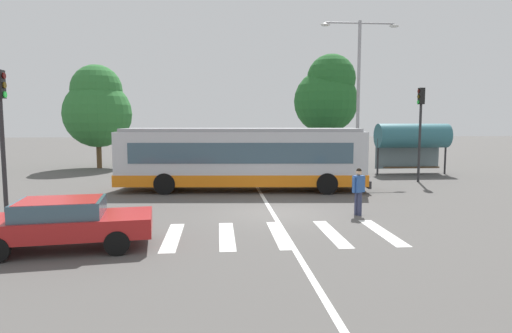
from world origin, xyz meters
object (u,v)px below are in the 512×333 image
object	(u,v)px
parked_car_white	(196,159)
parked_car_charcoal	(274,159)
traffic_light_far_corner	(420,120)
background_tree_left	(97,107)
city_transit_bus	(242,158)
twin_arm_street_lamp	(359,82)
parked_car_silver	(238,160)
bus_stop_shelter	(412,137)
pedestrian_crossing_street	(358,189)
parked_car_blue	(312,158)
foreground_sedan	(63,221)
background_tree_right	(327,95)
traffic_light_near_corner	(1,123)

from	to	relation	value
parked_car_white	parked_car_charcoal	world-z (taller)	same
traffic_light_far_corner	background_tree_left	size ratio (longest dim) A/B	0.70
city_transit_bus	traffic_light_far_corner	distance (m)	10.53
parked_car_charcoal	twin_arm_street_lamp	world-z (taller)	twin_arm_street_lamp
parked_car_silver	bus_stop_shelter	bearing A→B (deg)	-13.79
pedestrian_crossing_street	parked_car_blue	distance (m)	15.32
pedestrian_crossing_street	parked_car_white	distance (m)	16.58
foreground_sedan	background_tree_right	bearing A→B (deg)	60.73
twin_arm_street_lamp	background_tree_left	world-z (taller)	twin_arm_street_lamp
city_transit_bus	background_tree_left	bearing A→B (deg)	130.92
bus_stop_shelter	twin_arm_street_lamp	world-z (taller)	twin_arm_street_lamp
traffic_light_far_corner	pedestrian_crossing_street	bearing A→B (deg)	-126.64
parked_car_charcoal	bus_stop_shelter	xyz separation A→B (m)	(8.54, -3.01, 1.65)
background_tree_left	background_tree_right	distance (m)	17.57
twin_arm_street_lamp	parked_car_white	bearing A→B (deg)	159.99
pedestrian_crossing_street	parked_car_charcoal	world-z (taller)	pedestrian_crossing_street
city_transit_bus	pedestrian_crossing_street	size ratio (longest dim) A/B	7.12
pedestrian_crossing_street	background_tree_right	distance (m)	20.36
city_transit_bus	background_tree_left	distance (m)	15.22
pedestrian_crossing_street	parked_car_silver	bearing A→B (deg)	104.34
bus_stop_shelter	traffic_light_near_corner	bearing A→B (deg)	-147.92
parked_car_blue	parked_car_charcoal	bearing A→B (deg)	-170.77
pedestrian_crossing_street	background_tree_left	bearing A→B (deg)	128.19
parked_car_charcoal	traffic_light_near_corner	bearing A→B (deg)	-125.59
parked_car_charcoal	bus_stop_shelter	world-z (taller)	bus_stop_shelter
city_transit_bus	background_tree_left	size ratio (longest dim) A/B	1.64
pedestrian_crossing_street	bus_stop_shelter	distance (m)	13.96
foreground_sedan	background_tree_left	size ratio (longest dim) A/B	0.63
pedestrian_crossing_street	traffic_light_near_corner	world-z (taller)	traffic_light_near_corner
parked_car_silver	bus_stop_shelter	xyz separation A→B (m)	(11.07, -2.72, 1.65)
pedestrian_crossing_street	parked_car_white	world-z (taller)	pedestrian_crossing_street
parked_car_charcoal	background_tree_left	distance (m)	13.30
parked_car_blue	traffic_light_near_corner	xyz separation A→B (m)	(-13.64, -15.61, 2.59)
traffic_light_far_corner	background_tree_left	bearing A→B (deg)	155.56
pedestrian_crossing_street	background_tree_left	xyz separation A→B (m)	(-13.69, 17.40, 3.46)
parked_car_white	foreground_sedan	bearing A→B (deg)	-97.85
parked_car_charcoal	bus_stop_shelter	distance (m)	9.20
parked_car_charcoal	background_tree_right	world-z (taller)	background_tree_right
traffic_light_near_corner	background_tree_left	bearing A→B (deg)	95.34
traffic_light_near_corner	bus_stop_shelter	distance (m)	22.90
city_transit_bus	twin_arm_street_lamp	size ratio (longest dim) A/B	1.29
city_transit_bus	traffic_light_near_corner	size ratio (longest dim) A/B	2.43
pedestrian_crossing_street	parked_car_charcoal	xyz separation A→B (m)	(-1.18, 14.78, -0.20)
bus_stop_shelter	parked_car_charcoal	bearing A→B (deg)	160.61
parked_car_charcoal	background_tree_left	size ratio (longest dim) A/B	0.62
pedestrian_crossing_street	background_tree_left	size ratio (longest dim) A/B	0.23
traffic_light_near_corner	background_tree_left	size ratio (longest dim) A/B	0.68
parked_car_charcoal	traffic_light_near_corner	distance (m)	18.82
twin_arm_street_lamp	parked_car_blue	bearing A→B (deg)	118.63
parked_car_charcoal	background_tree_left	xyz separation A→B (m)	(-12.51, 2.62, 3.67)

